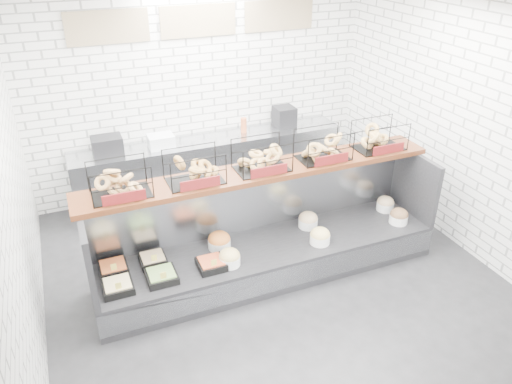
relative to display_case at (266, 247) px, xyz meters
name	(u,v)px	position (x,y,z in m)	size (l,w,h in m)	color
ground	(279,286)	(0.01, -0.34, -0.32)	(5.50, 5.50, 0.00)	black
room_shell	(259,98)	(0.01, 0.26, 1.73)	(5.02, 5.51, 3.01)	white
display_case	(266,247)	(0.00, 0.00, 0.00)	(4.00, 0.90, 1.20)	black
bagel_shelf	(262,159)	(0.01, 0.17, 1.06)	(4.10, 0.50, 0.40)	#3C1A0C
prep_counter	(211,165)	(0.00, 2.09, 0.14)	(4.00, 0.60, 1.20)	#93969B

